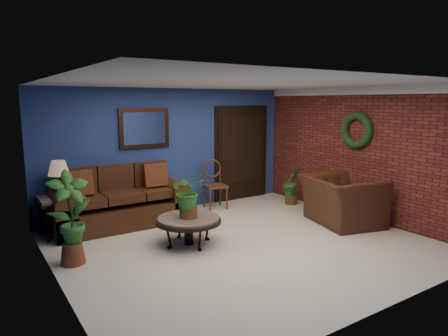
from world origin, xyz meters
TOP-DOWN VIEW (x-y plane):
  - floor at (0.00, 0.00)m, footprint 5.50×5.50m
  - wall_back at (0.00, 2.50)m, footprint 5.50×0.04m
  - wall_left at (-2.75, 0.00)m, footprint 0.04×5.00m
  - wall_right_brick at (2.75, 0.00)m, footprint 0.04×5.00m
  - ceiling at (0.00, 0.00)m, footprint 5.50×5.00m
  - crown_molding at (2.72, 0.00)m, footprint 0.03×5.00m
  - wall_mirror at (-0.60, 2.46)m, footprint 1.02×0.06m
  - closet_door at (1.75, 2.47)m, footprint 1.44×0.06m
  - wreath at (2.69, 0.05)m, footprint 0.16×0.72m
  - sofa at (-1.30, 2.09)m, footprint 2.40×1.04m
  - coffee_table at (-0.74, 0.44)m, footprint 1.03×1.03m
  - end_table at (-2.30, 2.05)m, footprint 0.73×0.73m
  - table_lamp at (-2.30, 2.05)m, footprint 0.35×0.35m
  - side_chair at (0.79, 2.12)m, footprint 0.51×0.51m
  - armchair at (2.15, -0.13)m, footprint 1.48×1.59m
  - coffee_plant at (-0.74, 0.44)m, footprint 0.59×0.54m
  - floor_plant at (2.35, 1.42)m, footprint 0.43×0.37m
  - tall_plant at (-2.45, 0.65)m, footprint 0.59×0.42m

SIDE VIEW (x-z plane):
  - floor at x=0.00m, z-range 0.00..0.00m
  - sofa at x=-1.30m, z-range -0.19..0.89m
  - coffee_table at x=-0.74m, z-range 0.16..0.60m
  - armchair at x=2.15m, z-range 0.00..0.87m
  - floor_plant at x=2.35m, z-range 0.02..0.86m
  - end_table at x=-2.30m, z-range 0.18..0.84m
  - side_chair at x=0.79m, z-range 0.07..1.09m
  - tall_plant at x=-2.45m, z-range 0.04..1.36m
  - coffee_plant at x=-0.74m, z-range 0.48..1.19m
  - table_lamp at x=-2.30m, z-range 0.75..1.33m
  - closet_door at x=1.75m, z-range -0.04..2.14m
  - wall_back at x=0.00m, z-range 0.00..2.50m
  - wall_left at x=-2.75m, z-range 0.00..2.50m
  - wall_right_brick at x=2.75m, z-range 0.00..2.50m
  - wreath at x=2.69m, z-range 1.34..2.06m
  - wall_mirror at x=-0.60m, z-range 1.33..2.10m
  - crown_molding at x=2.72m, z-range 2.36..2.50m
  - ceiling at x=0.00m, z-range 2.49..2.51m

